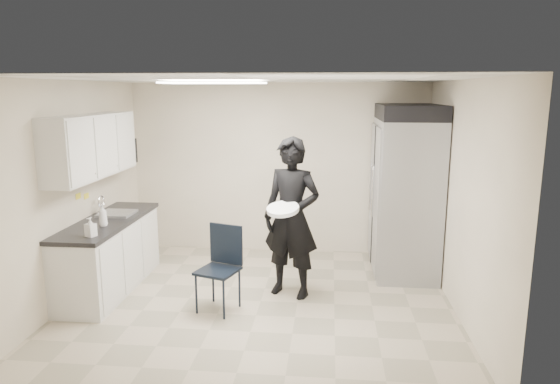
# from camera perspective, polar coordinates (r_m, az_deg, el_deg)

# --- Properties ---
(floor) EXTENTS (4.50, 4.50, 0.00)m
(floor) POSITION_cam_1_polar(r_m,az_deg,el_deg) (6.13, -2.22, -12.35)
(floor) COLOR tan
(floor) RESTS_ON ground
(ceiling) EXTENTS (4.50, 4.50, 0.00)m
(ceiling) POSITION_cam_1_polar(r_m,az_deg,el_deg) (5.61, -2.43, 12.75)
(ceiling) COLOR white
(ceiling) RESTS_ON back_wall
(back_wall) EXTENTS (4.50, 0.00, 4.50)m
(back_wall) POSITION_cam_1_polar(r_m,az_deg,el_deg) (7.68, -0.23, 2.69)
(back_wall) COLOR beige
(back_wall) RESTS_ON floor
(left_wall) EXTENTS (0.00, 4.00, 4.00)m
(left_wall) POSITION_cam_1_polar(r_m,az_deg,el_deg) (6.44, -22.57, 0.07)
(left_wall) COLOR beige
(left_wall) RESTS_ON floor
(right_wall) EXTENTS (0.00, 4.00, 4.00)m
(right_wall) POSITION_cam_1_polar(r_m,az_deg,el_deg) (5.86, 20.04, -0.80)
(right_wall) COLOR beige
(right_wall) RESTS_ON floor
(ceiling_panel) EXTENTS (1.20, 0.60, 0.02)m
(ceiling_panel) POSITION_cam_1_polar(r_m,az_deg,el_deg) (6.11, -7.59, 12.28)
(ceiling_panel) COLOR white
(ceiling_panel) RESTS_ON ceiling
(lower_counter) EXTENTS (0.60, 1.90, 0.86)m
(lower_counter) POSITION_cam_1_polar(r_m,az_deg,el_deg) (6.69, -18.91, -6.96)
(lower_counter) COLOR silver
(lower_counter) RESTS_ON floor
(countertop) EXTENTS (0.64, 1.95, 0.05)m
(countertop) POSITION_cam_1_polar(r_m,az_deg,el_deg) (6.56, -19.16, -3.18)
(countertop) COLOR black
(countertop) RESTS_ON lower_counter
(sink) EXTENTS (0.42, 0.40, 0.14)m
(sink) POSITION_cam_1_polar(r_m,az_deg,el_deg) (6.78, -18.12, -2.79)
(sink) COLOR gray
(sink) RESTS_ON countertop
(faucet) EXTENTS (0.02, 0.02, 0.24)m
(faucet) POSITION_cam_1_polar(r_m,az_deg,el_deg) (6.83, -19.74, -1.50)
(faucet) COLOR silver
(faucet) RESTS_ON countertop
(upper_cabinets) EXTENTS (0.35, 1.80, 0.75)m
(upper_cabinets) POSITION_cam_1_polar(r_m,az_deg,el_deg) (6.46, -20.72, 4.97)
(upper_cabinets) COLOR silver
(upper_cabinets) RESTS_ON left_wall
(towel_dispenser) EXTENTS (0.22, 0.30, 0.35)m
(towel_dispenser) POSITION_cam_1_polar(r_m,az_deg,el_deg) (7.54, -17.21, 4.46)
(towel_dispenser) COLOR black
(towel_dispenser) RESTS_ON left_wall
(notice_sticker_left) EXTENTS (0.00, 0.12, 0.07)m
(notice_sticker_left) POSITION_cam_1_polar(r_m,az_deg,el_deg) (6.53, -22.06, -0.44)
(notice_sticker_left) COLOR yellow
(notice_sticker_left) RESTS_ON left_wall
(notice_sticker_right) EXTENTS (0.00, 0.12, 0.07)m
(notice_sticker_right) POSITION_cam_1_polar(r_m,az_deg,el_deg) (6.72, -21.25, -0.43)
(notice_sticker_right) COLOR yellow
(notice_sticker_right) RESTS_ON left_wall
(commercial_fridge) EXTENTS (0.80, 1.35, 2.10)m
(commercial_fridge) POSITION_cam_1_polar(r_m,az_deg,el_deg) (7.05, 14.10, -0.53)
(commercial_fridge) COLOR gray
(commercial_fridge) RESTS_ON floor
(fridge_compressor) EXTENTS (0.80, 1.35, 0.20)m
(fridge_compressor) POSITION_cam_1_polar(r_m,az_deg,el_deg) (6.91, 14.57, 8.84)
(fridge_compressor) COLOR black
(fridge_compressor) RESTS_ON commercial_fridge
(folding_chair) EXTENTS (0.53, 0.53, 0.95)m
(folding_chair) POSITION_cam_1_polar(r_m,az_deg,el_deg) (5.76, -7.14, -8.94)
(folding_chair) COLOR black
(folding_chair) RESTS_ON floor
(man_tuxedo) EXTENTS (0.83, 0.69, 1.95)m
(man_tuxedo) POSITION_cam_1_polar(r_m,az_deg,el_deg) (6.01, 1.32, -2.97)
(man_tuxedo) COLOR black
(man_tuxedo) RESTS_ON floor
(bucket_lid) EXTENTS (0.48, 0.48, 0.05)m
(bucket_lid) POSITION_cam_1_polar(r_m,az_deg,el_deg) (5.75, 0.32, -1.96)
(bucket_lid) COLOR white
(bucket_lid) RESTS_ON man_tuxedo
(soap_bottle_a) EXTENTS (0.14, 0.14, 0.26)m
(soap_bottle_a) POSITION_cam_1_polar(r_m,az_deg,el_deg) (6.23, -19.60, -2.51)
(soap_bottle_a) COLOR white
(soap_bottle_a) RESTS_ON countertop
(soap_bottle_b) EXTENTS (0.13, 0.13, 0.21)m
(soap_bottle_b) POSITION_cam_1_polar(r_m,az_deg,el_deg) (5.83, -20.84, -3.76)
(soap_bottle_b) COLOR silver
(soap_bottle_b) RESTS_ON countertop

